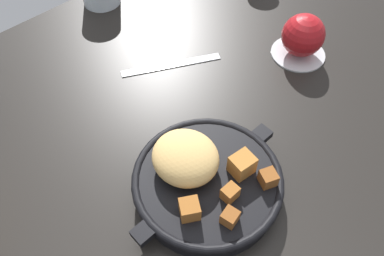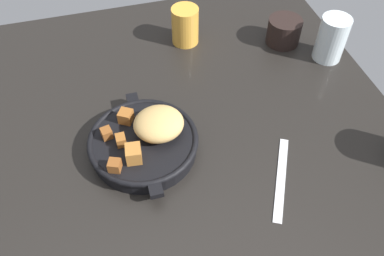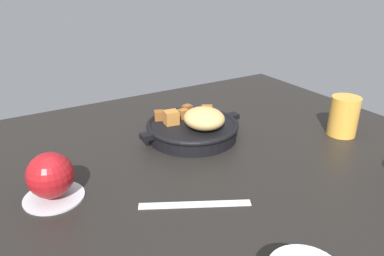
{
  "view_description": "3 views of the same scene",
  "coord_description": "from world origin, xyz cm",
  "px_view_note": "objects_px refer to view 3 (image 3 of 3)",
  "views": [
    {
      "loc": [
        -25.37,
        -27.77,
        49.92
      ],
      "look_at": [
        -1.22,
        -1.84,
        3.55
      ],
      "focal_mm": 35.97,
      "sensor_mm": 36.0,
      "label": 1
    },
    {
      "loc": [
        43.87,
        -13.62,
        63.64
      ],
      "look_at": [
        -3.82,
        -0.36,
        5.65
      ],
      "focal_mm": 38.09,
      "sensor_mm": 36.0,
      "label": 2
    },
    {
      "loc": [
        34.59,
        57.43,
        36.62
      ],
      "look_at": [
        -1.23,
        -2.62,
        5.93
      ],
      "focal_mm": 34.55,
      "sensor_mm": 36.0,
      "label": 3
    }
  ],
  "objects_px": {
    "cast_iron_skillet": "(194,127)",
    "red_apple": "(50,175)",
    "butter_knife": "(195,204)",
    "juice_glass_amber": "(344,116)"
  },
  "relations": [
    {
      "from": "red_apple",
      "to": "butter_knife",
      "type": "xyz_separation_m",
      "value": [
        -0.2,
        0.14,
        -0.04
      ]
    },
    {
      "from": "cast_iron_skillet",
      "to": "juice_glass_amber",
      "type": "relative_size",
      "value": 2.75
    },
    {
      "from": "butter_knife",
      "to": "juice_glass_amber",
      "type": "height_order",
      "value": "juice_glass_amber"
    },
    {
      "from": "cast_iron_skillet",
      "to": "butter_knife",
      "type": "height_order",
      "value": "cast_iron_skillet"
    },
    {
      "from": "cast_iron_skillet",
      "to": "butter_knife",
      "type": "relative_size",
      "value": 1.36
    },
    {
      "from": "red_apple",
      "to": "cast_iron_skillet",
      "type": "bearing_deg",
      "value": -165.59
    },
    {
      "from": "juice_glass_amber",
      "to": "cast_iron_skillet",
      "type": "bearing_deg",
      "value": -27.53
    },
    {
      "from": "cast_iron_skillet",
      "to": "red_apple",
      "type": "height_order",
      "value": "red_apple"
    },
    {
      "from": "butter_knife",
      "to": "juice_glass_amber",
      "type": "relative_size",
      "value": 2.03
    },
    {
      "from": "butter_knife",
      "to": "red_apple",
      "type": "bearing_deg",
      "value": -8.04
    }
  ]
}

